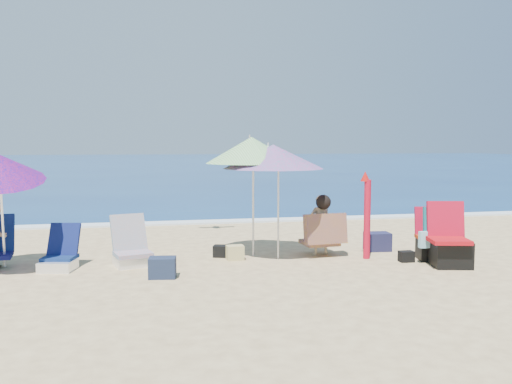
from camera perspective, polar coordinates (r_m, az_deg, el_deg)
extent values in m
plane|color=#D8BC84|center=(7.71, 3.69, -8.81)|extent=(120.00, 120.00, 0.00)
cube|color=navy|center=(52.29, -9.18, 3.10)|extent=(120.00, 80.00, 0.12)
cube|color=white|center=(12.61, -2.32, -3.18)|extent=(120.00, 0.50, 0.04)
cylinder|color=silver|center=(8.52, 2.43, -1.52)|extent=(0.04, 0.04, 1.73)
cone|color=#F5208B|center=(8.54, 1.88, 3.86)|extent=(2.05, 2.05, 0.39)
cylinder|color=white|center=(8.62, 1.33, 5.03)|extent=(0.03, 0.03, 0.10)
cylinder|color=silver|center=(8.72, -0.31, -0.99)|extent=(0.04, 0.04, 1.84)
cone|color=#2C9D18|center=(8.66, -0.49, 4.57)|extent=(1.76, 1.76, 0.44)
cylinder|color=silver|center=(8.64, -0.68, 5.85)|extent=(0.03, 0.03, 0.12)
cylinder|color=white|center=(8.51, -25.82, -2.48)|extent=(0.12, 0.42, 1.57)
cylinder|color=#B60D24|center=(8.73, 11.97, -2.92)|extent=(0.14, 0.14, 1.29)
cone|color=#B0100C|center=(8.68, 11.77, 1.69)|extent=(0.20, 0.20, 0.16)
cube|color=#0E224E|center=(8.47, -20.53, -6.71)|extent=(0.53, 0.49, 0.06)
cube|color=#0D174A|center=(8.59, -20.12, -4.85)|extent=(0.51, 0.36, 0.49)
cube|color=white|center=(8.38, -20.70, -7.48)|extent=(0.56, 0.51, 0.15)
cube|color=#EE5E54|center=(8.30, -13.20, -6.56)|extent=(0.64, 0.59, 0.06)
cube|color=#CA6947|center=(8.53, -13.66, -4.28)|extent=(0.60, 0.44, 0.57)
cube|color=white|center=(8.37, -13.12, -7.20)|extent=(0.66, 0.62, 0.17)
cube|color=#B40C15|center=(8.43, 20.19, -4.96)|extent=(0.66, 0.61, 0.06)
cube|color=#AC0C24|center=(8.67, 19.87, -2.80)|extent=(0.58, 0.28, 0.56)
cube|color=black|center=(8.59, 20.37, -6.29)|extent=(0.64, 0.59, 0.40)
cube|color=#B7320D|center=(8.98, 18.61, -4.72)|extent=(0.57, 0.53, 0.05)
cube|color=#AD0C28|center=(9.13, 18.32, -3.02)|extent=(0.50, 0.24, 0.48)
cube|color=black|center=(9.00, 18.63, -5.91)|extent=(0.55, 0.51, 0.34)
cube|color=#0B8C8E|center=(8.74, 19.08, -3.12)|extent=(0.45, 0.25, 0.49)
cube|color=#8BCEDE|center=(8.61, 17.88, -4.94)|extent=(0.19, 0.10, 0.26)
imported|color=tan|center=(8.91, 6.97, -3.56)|extent=(0.39, 0.28, 1.02)
cube|color=#290E68|center=(8.99, 6.89, -5.47)|extent=(0.61, 0.55, 0.07)
cube|color=#320F69|center=(8.74, 7.53, -3.98)|extent=(0.72, 0.31, 0.52)
sphere|color=black|center=(8.76, 7.33, -1.10)|extent=(0.25, 0.25, 0.25)
cube|color=#1C263D|center=(7.54, -10.13, -8.08)|extent=(0.40, 0.31, 0.29)
cube|color=black|center=(8.78, -3.77, -6.42)|extent=(0.31, 0.26, 0.19)
cube|color=tan|center=(8.55, -2.29, -6.59)|extent=(0.28, 0.21, 0.23)
cube|color=#1C1D3E|center=(9.51, 13.04, -5.26)|extent=(0.44, 0.35, 0.32)
cube|color=black|center=(8.74, 16.00, -6.74)|extent=(0.22, 0.16, 0.17)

